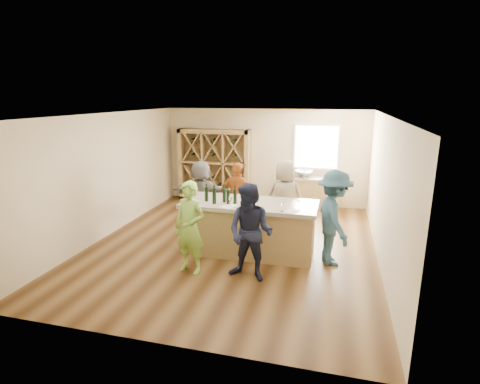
% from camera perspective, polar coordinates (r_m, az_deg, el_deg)
% --- Properties ---
extents(floor, '(6.00, 7.00, 0.10)m').
position_cam_1_polar(floor, '(8.31, -1.02, -8.33)').
color(floor, brown).
rests_on(floor, ground).
extents(ceiling, '(6.00, 7.00, 0.10)m').
position_cam_1_polar(ceiling, '(7.66, -1.12, 12.08)').
color(ceiling, white).
rests_on(ceiling, ground).
extents(wall_back, '(6.00, 0.10, 2.80)m').
position_cam_1_polar(wall_back, '(11.26, 3.81, 5.41)').
color(wall_back, beige).
rests_on(wall_back, ground).
extents(wall_front, '(6.00, 0.10, 2.80)m').
position_cam_1_polar(wall_front, '(4.69, -12.91, -8.10)').
color(wall_front, beige).
rests_on(wall_front, ground).
extents(wall_left, '(0.10, 7.00, 2.80)m').
position_cam_1_polar(wall_left, '(9.15, -19.82, 2.45)').
color(wall_left, beige).
rests_on(wall_left, ground).
extents(wall_right, '(0.10, 7.00, 2.80)m').
position_cam_1_polar(wall_right, '(7.65, 21.52, 0.06)').
color(wall_right, beige).
rests_on(wall_right, ground).
extents(window_frame, '(1.30, 0.06, 1.30)m').
position_cam_1_polar(window_frame, '(10.95, 11.54, 6.75)').
color(window_frame, white).
rests_on(window_frame, wall_back).
extents(window_pane, '(1.18, 0.01, 1.18)m').
position_cam_1_polar(window_pane, '(10.92, 11.53, 6.72)').
color(window_pane, white).
rests_on(window_pane, wall_back).
extents(wine_rack, '(2.20, 0.45, 2.20)m').
position_cam_1_polar(wine_rack, '(11.42, -3.92, 4.01)').
color(wine_rack, '#977A48').
rests_on(wine_rack, floor).
extents(back_counter_base, '(1.60, 0.58, 0.86)m').
position_cam_1_polar(back_counter_base, '(10.94, 10.59, -0.27)').
color(back_counter_base, '#977A48').
rests_on(back_counter_base, floor).
extents(back_counter_top, '(1.70, 0.62, 0.06)m').
position_cam_1_polar(back_counter_top, '(10.84, 10.70, 2.09)').
color(back_counter_top, '#9E9381').
rests_on(back_counter_top, back_counter_base).
extents(sink, '(0.54, 0.54, 0.19)m').
position_cam_1_polar(sink, '(10.83, 9.68, 2.79)').
color(sink, silver).
rests_on(sink, back_counter_top).
extents(faucet, '(0.02, 0.02, 0.30)m').
position_cam_1_polar(faucet, '(10.99, 9.78, 3.26)').
color(faucet, silver).
rests_on(faucet, back_counter_top).
extents(tasting_counter_base, '(2.60, 1.00, 1.00)m').
position_cam_1_polar(tasting_counter_base, '(7.75, 1.45, -5.70)').
color(tasting_counter_base, '#977A48').
rests_on(tasting_counter_base, floor).
extents(tasting_counter_top, '(2.72, 1.12, 0.08)m').
position_cam_1_polar(tasting_counter_top, '(7.58, 1.48, -1.86)').
color(tasting_counter_top, '#9E9381').
rests_on(tasting_counter_top, tasting_counter_base).
extents(wine_bottle_a, '(0.07, 0.07, 0.29)m').
position_cam_1_polar(wine_bottle_a, '(7.64, -5.13, -0.35)').
color(wine_bottle_a, black).
rests_on(wine_bottle_a, tasting_counter_top).
extents(wine_bottle_b, '(0.09, 0.09, 0.31)m').
position_cam_1_polar(wine_bottle_b, '(7.45, -3.95, -0.63)').
color(wine_bottle_b, black).
rests_on(wine_bottle_b, tasting_counter_top).
extents(wine_bottle_c, '(0.09, 0.09, 0.28)m').
position_cam_1_polar(wine_bottle_c, '(7.55, -2.41, -0.50)').
color(wine_bottle_c, black).
rests_on(wine_bottle_c, tasting_counter_top).
extents(wine_bottle_d, '(0.09, 0.09, 0.28)m').
position_cam_1_polar(wine_bottle_d, '(7.40, -1.82, -0.81)').
color(wine_bottle_d, black).
rests_on(wine_bottle_d, tasting_counter_top).
extents(wine_bottle_e, '(0.08, 0.08, 0.29)m').
position_cam_1_polar(wine_bottle_e, '(7.44, -0.75, -0.69)').
color(wine_bottle_e, black).
rests_on(wine_bottle_e, tasting_counter_top).
extents(wine_glass_a, '(0.08, 0.08, 0.20)m').
position_cam_1_polar(wine_glass_a, '(7.21, -1.46, -1.56)').
color(wine_glass_a, white).
rests_on(wine_glass_a, tasting_counter_top).
extents(wine_glass_b, '(0.08, 0.08, 0.20)m').
position_cam_1_polar(wine_glass_b, '(7.09, 2.68, -1.86)').
color(wine_glass_b, white).
rests_on(wine_glass_b, tasting_counter_top).
extents(wine_glass_c, '(0.08, 0.08, 0.16)m').
position_cam_1_polar(wine_glass_c, '(6.99, 6.43, -2.33)').
color(wine_glass_c, white).
rests_on(wine_glass_c, tasting_counter_top).
extents(wine_glass_e, '(0.08, 0.08, 0.18)m').
position_cam_1_polar(wine_glass_e, '(7.13, 8.91, -2.01)').
color(wine_glass_e, white).
rests_on(wine_glass_e, tasting_counter_top).
extents(tasting_menu_a, '(0.33, 0.38, 0.00)m').
position_cam_1_polar(tasting_menu_a, '(7.31, -1.76, -2.15)').
color(tasting_menu_a, white).
rests_on(tasting_menu_a, tasting_counter_top).
extents(tasting_menu_b, '(0.33, 0.38, 0.00)m').
position_cam_1_polar(tasting_menu_b, '(7.12, 2.29, -2.60)').
color(tasting_menu_b, white).
rests_on(tasting_menu_b, tasting_counter_top).
extents(tasting_menu_c, '(0.32, 0.36, 0.00)m').
position_cam_1_polar(tasting_menu_c, '(7.06, 7.95, -2.89)').
color(tasting_menu_c, white).
rests_on(tasting_menu_c, tasting_counter_top).
extents(person_near_left, '(0.72, 0.59, 1.71)m').
position_cam_1_polar(person_near_left, '(6.86, -7.64, -5.40)').
color(person_near_left, '#8CC64C').
rests_on(person_near_left, floor).
extents(person_near_right, '(0.91, 0.61, 1.73)m').
position_cam_1_polar(person_near_right, '(6.52, 1.61, -6.23)').
color(person_near_right, '#191E38').
rests_on(person_near_right, floor).
extents(person_server, '(0.91, 1.31, 1.84)m').
position_cam_1_polar(person_server, '(7.32, 14.08, -3.86)').
color(person_server, '#335972').
rests_on(person_server, floor).
extents(person_far_mid, '(1.05, 0.63, 1.69)m').
position_cam_1_polar(person_far_mid, '(8.78, -0.33, -0.90)').
color(person_far_mid, '#994C19').
rests_on(person_far_mid, floor).
extents(person_far_right, '(0.92, 0.63, 1.81)m').
position_cam_1_polar(person_far_right, '(8.49, 6.79, -1.11)').
color(person_far_right, gray).
rests_on(person_far_right, floor).
extents(person_far_left, '(1.60, 0.65, 1.69)m').
position_cam_1_polar(person_far_left, '(9.13, -5.88, -0.35)').
color(person_far_left, slate).
rests_on(person_far_left, floor).
extents(wine_bottle_f, '(0.07, 0.07, 0.30)m').
position_cam_1_polar(wine_bottle_f, '(7.23, 1.34, -1.10)').
color(wine_bottle_f, black).
rests_on(wine_bottle_f, tasting_counter_top).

